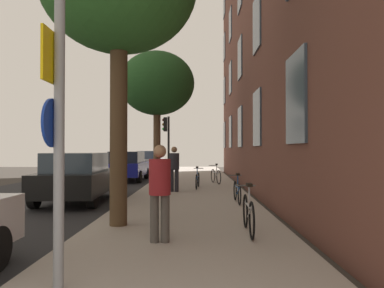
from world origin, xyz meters
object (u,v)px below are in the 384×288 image
at_px(bicycle_2, 197,180).
at_px(bicycle_3, 216,176).
at_px(pedestrian_0, 160,187).
at_px(car_3, 150,161).
at_px(car_1, 78,177).
at_px(traffic_light, 167,136).
at_px(bicycle_0, 248,213).
at_px(sign_post, 57,122).
at_px(bicycle_1, 237,191).
at_px(tree_far, 157,84).
at_px(pedestrian_1, 174,166).
at_px(car_2, 128,166).

xyz_separation_m(bicycle_2, bicycle_3, (0.88, 2.26, 0.01)).
distance_m(bicycle_2, pedestrian_0, 8.98).
distance_m(pedestrian_0, car_3, 22.54).
xyz_separation_m(bicycle_3, car_1, (-4.82, -5.52, 0.35)).
distance_m(traffic_light, bicycle_0, 14.22).
xyz_separation_m(traffic_light, bicycle_3, (2.62, -3.34, -2.03)).
bearing_deg(sign_post, bicycle_1, 68.06).
bearing_deg(pedestrian_0, car_3, 97.64).
relative_size(traffic_light, car_1, 0.79).
height_order(traffic_light, bicycle_0, traffic_light).
bearing_deg(tree_far, car_3, 98.64).
bearing_deg(car_3, pedestrian_0, -82.36).
bearing_deg(bicycle_3, bicycle_2, -111.27).
height_order(car_1, car_3, same).
xyz_separation_m(traffic_light, pedestrian_1, (0.83, -6.77, -1.41)).
height_order(sign_post, car_2, sign_post).
distance_m(traffic_light, bicycle_1, 10.36).
xyz_separation_m(sign_post, car_3, (-2.04, 24.58, -1.21)).
height_order(pedestrian_0, car_2, pedestrian_0).
xyz_separation_m(traffic_light, car_3, (-1.95, 7.81, -1.68)).
bearing_deg(bicycle_0, bicycle_2, 96.67).
height_order(bicycle_3, car_3, car_3).
distance_m(sign_post, pedestrian_0, 2.62).
bearing_deg(pedestrian_1, bicycle_3, 62.54).
relative_size(bicycle_3, pedestrian_1, 0.91).
height_order(bicycle_0, car_2, car_2).
bearing_deg(bicycle_3, car_1, -131.14).
relative_size(sign_post, pedestrian_0, 2.09).
bearing_deg(bicycle_2, car_3, 105.35).
relative_size(car_1, car_3, 1.01).
relative_size(sign_post, bicycle_0, 2.05).
height_order(traffic_light, bicycle_2, traffic_light).
bearing_deg(pedestrian_1, bicycle_0, -75.19).
distance_m(sign_post, car_1, 8.33).
bearing_deg(bicycle_0, car_2, 109.99).
bearing_deg(bicycle_1, pedestrian_0, -111.38).
distance_m(bicycle_2, car_2, 6.40).
distance_m(pedestrian_0, car_2, 14.37).
relative_size(sign_post, car_2, 0.81).
height_order(bicycle_1, bicycle_3, bicycle_3).
distance_m(bicycle_0, bicycle_1, 4.09).
xyz_separation_m(sign_post, tree_far, (-0.17, 12.25, 2.62)).
distance_m(pedestrian_1, car_1, 3.70).
bearing_deg(bicycle_0, pedestrian_1, 104.81).
bearing_deg(car_3, car_2, -91.32).
distance_m(tree_far, pedestrian_1, 4.30).
height_order(tree_far, bicycle_1, tree_far).
distance_m(tree_far, car_1, 6.16).
height_order(bicycle_0, bicycle_3, bicycle_0).
bearing_deg(tree_far, bicycle_1, -60.00).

